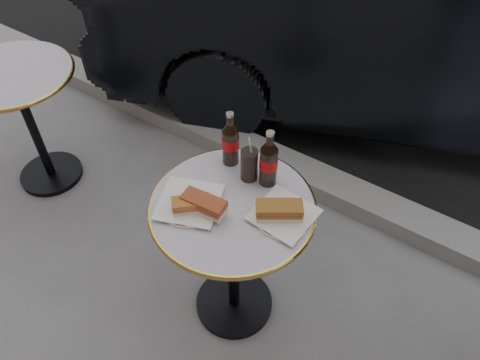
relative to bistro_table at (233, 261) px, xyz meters
The scene contains 13 objects.
ground 0.37m from the bistro_table, ahead, with size 80.00×80.00×0.00m, color slate.
curb 0.95m from the bistro_table, 90.00° to the left, with size 40.00×0.20×0.12m, color gray.
bistro_table is the anchor object (origin of this frame).
bistro_table_second 1.40m from the bistro_table, behind, with size 0.62×0.62×0.73m, color #BAB2C4, non-canonical shape.
plate_left 0.40m from the bistro_table, 147.26° to the right, with size 0.23×0.23×0.01m, color white.
plate_right 0.42m from the bistro_table, 16.84° to the left, with size 0.22×0.22×0.01m, color white.
sandwich_left_a 0.43m from the bistro_table, 133.70° to the right, with size 0.14×0.06×0.05m, color #B0652C.
sandwich_left_b 0.42m from the bistro_table, 127.05° to the right, with size 0.16×0.07×0.06m, color #984526.
sandwich_right 0.44m from the bistro_table, 12.68° to the left, with size 0.16×0.08×0.06m, color #945E25.
cola_bottle_left 0.54m from the bistro_table, 125.92° to the left, with size 0.07×0.07×0.24m, color black, non-canonical shape.
cola_bottle_right 0.52m from the bistro_table, 74.87° to the left, with size 0.07×0.07×0.25m, color black, non-canonical shape.
cola_glass 0.46m from the bistro_table, 99.54° to the left, with size 0.07×0.07×0.14m, color black.
parked_car 2.05m from the bistro_table, 85.19° to the left, with size 4.17×1.45×1.37m, color black.
Camera 1 is at (0.64, -0.91, 2.03)m, focal length 35.00 mm.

